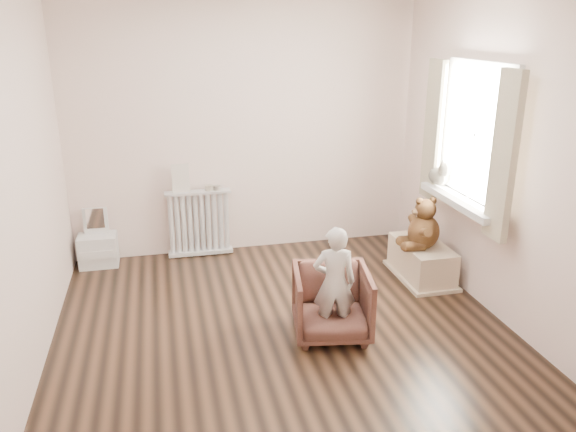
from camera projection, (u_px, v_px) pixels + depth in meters
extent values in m
cube|color=black|center=(283.00, 328.00, 4.56)|extent=(3.60, 3.60, 0.01)
cube|color=white|center=(244.00, 130.00, 5.80)|extent=(3.60, 0.02, 2.60)
cube|color=white|center=(370.00, 273.00, 2.48)|extent=(3.60, 0.02, 2.60)
cube|color=white|center=(20.00, 188.00, 3.75)|extent=(0.02, 3.60, 2.60)
cube|color=white|center=(500.00, 160.00, 4.52)|extent=(0.02, 3.60, 2.60)
cube|color=white|center=(477.00, 135.00, 4.74)|extent=(0.03, 0.90, 1.10)
cube|color=silver|center=(461.00, 201.00, 4.91)|extent=(0.22, 1.10, 0.06)
cube|color=#C1B896|center=(504.00, 158.00, 4.21)|extent=(0.06, 0.26, 1.30)
cube|color=#C1B896|center=(433.00, 131.00, 5.26)|extent=(0.06, 0.26, 1.30)
cube|color=silver|center=(199.00, 220.00, 5.87)|extent=(0.68, 0.13, 0.71)
cube|color=beige|center=(180.00, 178.00, 5.68)|extent=(0.18, 0.02, 0.29)
cylinder|color=#A59E8C|center=(209.00, 188.00, 5.78)|extent=(0.09, 0.09, 0.05)
cylinder|color=#A59E8C|center=(217.00, 188.00, 5.80)|extent=(0.08, 0.08, 0.05)
cube|color=silver|center=(97.00, 240.00, 5.66)|extent=(0.38, 0.27, 0.60)
imported|color=#563026|center=(332.00, 303.00, 4.38)|extent=(0.68, 0.69, 0.55)
imported|color=beige|center=(334.00, 283.00, 4.27)|extent=(0.36, 0.27, 0.91)
cube|color=beige|center=(422.00, 258.00, 5.41)|extent=(0.39, 0.74, 0.35)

